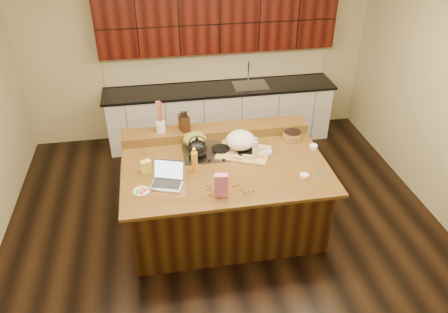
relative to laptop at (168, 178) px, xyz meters
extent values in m
cube|color=black|center=(0.68, 0.25, -0.99)|extent=(5.50, 5.00, 0.01)
cube|color=silver|center=(0.68, 0.25, 1.72)|extent=(5.50, 5.00, 0.01)
cube|color=tan|center=(0.68, 2.75, 0.36)|extent=(5.50, 0.01, 2.70)
cube|color=tan|center=(3.43, 0.25, 0.36)|extent=(0.01, 5.00, 2.70)
cube|color=black|center=(0.68, 0.25, -0.55)|extent=(2.22, 1.42, 0.88)
cube|color=black|center=(0.68, 0.25, -0.09)|extent=(2.40, 1.60, 0.04)
cube|color=black|center=(0.68, 0.95, -0.01)|extent=(2.40, 0.30, 0.12)
cube|color=gray|center=(0.68, 0.55, -0.06)|extent=(0.92, 0.52, 0.02)
cylinder|color=black|center=(0.38, 0.68, -0.04)|extent=(0.22, 0.22, 0.03)
cylinder|color=black|center=(0.98, 0.68, -0.04)|extent=(0.22, 0.22, 0.03)
cylinder|color=black|center=(0.38, 0.42, -0.04)|extent=(0.22, 0.22, 0.03)
cylinder|color=black|center=(0.98, 0.42, -0.04)|extent=(0.22, 0.22, 0.03)
cylinder|color=black|center=(0.68, 0.55, -0.04)|extent=(0.22, 0.22, 0.03)
cube|color=silver|center=(0.98, 2.42, -0.54)|extent=(3.60, 0.62, 0.90)
cube|color=black|center=(0.98, 2.42, -0.07)|extent=(3.70, 0.66, 0.04)
cube|color=gray|center=(1.48, 2.42, -0.05)|extent=(0.55, 0.42, 0.01)
cylinder|color=gray|center=(1.48, 2.60, 0.13)|extent=(0.02, 0.02, 0.36)
cube|color=black|center=(0.98, 2.57, 0.96)|extent=(3.60, 0.34, 0.90)
cube|color=tan|center=(0.98, 2.73, 0.21)|extent=(3.60, 0.03, 0.50)
ellipsoid|color=black|center=(0.38, 0.42, 0.08)|extent=(0.28, 0.28, 0.21)
ellipsoid|color=olive|center=(0.38, 0.68, 0.06)|extent=(0.35, 0.35, 0.16)
cube|color=#B7B7BC|center=(-0.02, -0.05, -0.06)|extent=(0.41, 0.34, 0.02)
cube|color=black|center=(-0.02, -0.05, -0.05)|extent=(0.33, 0.23, 0.00)
cube|color=#B7B7BC|center=(0.02, 0.06, 0.07)|extent=(0.36, 0.18, 0.23)
cube|color=silver|center=(0.02, 0.06, 0.07)|extent=(0.32, 0.16, 0.19)
cylinder|color=orange|center=(0.32, 0.15, 0.07)|extent=(0.09, 0.09, 0.27)
cylinder|color=silver|center=(1.05, 0.29, 0.06)|extent=(0.07, 0.07, 0.25)
cube|color=tan|center=(0.95, 0.45, -0.05)|extent=(0.75, 0.67, 0.03)
ellipsoid|color=white|center=(0.92, 0.54, 0.07)|extent=(0.36, 0.36, 0.22)
cube|color=#EDD872|center=(0.83, 0.30, -0.02)|extent=(0.14, 0.04, 0.04)
cube|color=#EDD872|center=(0.97, 0.30, -0.02)|extent=(0.14, 0.04, 0.04)
cube|color=#EDD872|center=(1.11, 0.30, -0.02)|extent=(0.14, 0.04, 0.04)
cylinder|color=gray|center=(1.08, 0.43, -0.03)|extent=(0.24, 0.10, 0.01)
cylinder|color=white|center=(1.51, -0.17, -0.04)|extent=(0.13, 0.13, 0.04)
cylinder|color=white|center=(1.83, 0.42, -0.04)|extent=(0.13, 0.13, 0.04)
cylinder|color=white|center=(1.24, 0.39, -0.04)|extent=(0.13, 0.13, 0.04)
cylinder|color=#996B3F|center=(1.63, 0.68, -0.02)|extent=(0.28, 0.28, 0.09)
cone|color=silver|center=(1.71, -0.14, -0.03)|extent=(0.10, 0.10, 0.07)
cube|color=pink|center=(0.54, -0.33, 0.07)|extent=(0.15, 0.10, 0.27)
cylinder|color=white|center=(-0.29, -0.12, -0.06)|extent=(0.23, 0.23, 0.01)
cube|color=#E2D34F|center=(-0.23, 0.24, 0.01)|extent=(0.13, 0.11, 0.15)
cylinder|color=white|center=(-0.02, 0.95, 0.12)|extent=(0.14, 0.14, 0.14)
cube|color=black|center=(0.28, 0.95, 0.16)|extent=(0.14, 0.19, 0.20)
ellipsoid|color=red|center=(0.69, -0.20, -0.06)|extent=(0.02, 0.02, 0.02)
ellipsoid|color=#198C26|center=(0.72, -0.19, -0.06)|extent=(0.02, 0.02, 0.02)
ellipsoid|color=red|center=(0.84, -0.31, -0.06)|extent=(0.02, 0.02, 0.02)
ellipsoid|color=#198C26|center=(0.89, -0.32, -0.06)|extent=(0.02, 0.02, 0.02)
ellipsoid|color=red|center=(0.50, -0.25, -0.06)|extent=(0.02, 0.02, 0.02)
ellipsoid|color=#198C26|center=(0.44, -0.22, -0.06)|extent=(0.02, 0.02, 0.02)
ellipsoid|color=red|center=(0.75, -0.19, -0.06)|extent=(0.02, 0.02, 0.02)
ellipsoid|color=#198C26|center=(0.80, -0.33, -0.06)|extent=(0.02, 0.02, 0.02)
ellipsoid|color=red|center=(0.43, -0.31, -0.06)|extent=(0.02, 0.02, 0.02)
ellipsoid|color=#198C26|center=(0.43, -0.14, -0.06)|extent=(0.02, 0.02, 0.02)
ellipsoid|color=red|center=(0.50, -0.37, -0.06)|extent=(0.02, 0.02, 0.02)
ellipsoid|color=#198C26|center=(0.77, -0.29, -0.06)|extent=(0.02, 0.02, 0.02)
ellipsoid|color=red|center=(0.44, -0.17, -0.06)|extent=(0.02, 0.02, 0.02)
ellipsoid|color=#198C26|center=(0.41, -0.21, -0.06)|extent=(0.02, 0.02, 0.02)
ellipsoid|color=red|center=(0.64, -0.21, -0.06)|extent=(0.02, 0.02, 0.02)
camera|label=1|loc=(-0.05, -3.95, 2.77)|focal=35.00mm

